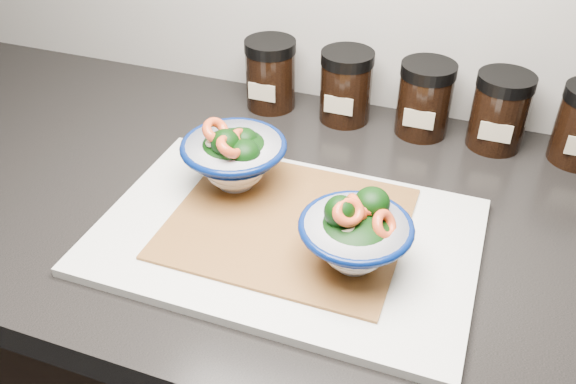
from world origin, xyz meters
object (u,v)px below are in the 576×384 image
(bowl_left, at_px, (234,156))
(spice_jar_d, at_px, (500,111))
(spice_jar_a, at_px, (271,74))
(cutting_board, at_px, (286,236))
(bowl_right, at_px, (356,235))
(spice_jar_c, at_px, (425,99))
(spice_jar_b, at_px, (346,86))

(bowl_left, height_order, spice_jar_d, bowl_left)
(spice_jar_a, distance_m, spice_jar_d, 0.36)
(cutting_board, height_order, bowl_right, bowl_right)
(cutting_board, xyz_separation_m, spice_jar_c, (0.11, 0.31, 0.05))
(bowl_left, xyz_separation_m, bowl_right, (0.19, -0.09, -0.00))
(bowl_right, bearing_deg, spice_jar_c, 87.35)
(cutting_board, distance_m, spice_jar_b, 0.32)
(bowl_right, relative_size, spice_jar_c, 1.11)
(cutting_board, xyz_separation_m, bowl_right, (0.09, -0.03, 0.05))
(cutting_board, distance_m, spice_jar_d, 0.38)
(spice_jar_a, bearing_deg, spice_jar_d, 0.00)
(spice_jar_c, bearing_deg, spice_jar_a, 180.00)
(spice_jar_a, relative_size, spice_jar_d, 1.00)
(bowl_right, bearing_deg, spice_jar_b, 107.48)
(spice_jar_b, bearing_deg, bowl_right, -72.52)
(cutting_board, bearing_deg, spice_jar_d, 55.31)
(bowl_right, xyz_separation_m, spice_jar_c, (0.02, 0.34, 0.00))
(spice_jar_a, bearing_deg, bowl_left, -79.33)
(spice_jar_a, height_order, spice_jar_c, same)
(bowl_left, xyz_separation_m, spice_jar_d, (0.31, 0.24, -0.00))
(spice_jar_d, bearing_deg, spice_jar_b, 180.00)
(spice_jar_c, distance_m, spice_jar_d, 0.11)
(bowl_left, height_order, spice_jar_b, bowl_left)
(spice_jar_a, xyz_separation_m, spice_jar_b, (0.13, 0.00, 0.00))
(bowl_right, relative_size, spice_jar_a, 1.11)
(bowl_left, distance_m, spice_jar_b, 0.26)
(cutting_board, xyz_separation_m, spice_jar_a, (-0.14, 0.31, 0.05))
(spice_jar_d, bearing_deg, spice_jar_a, 180.00)
(bowl_left, distance_m, spice_jar_c, 0.32)
(spice_jar_a, bearing_deg, bowl_right, -55.52)
(bowl_right, bearing_deg, bowl_left, 153.29)
(spice_jar_a, bearing_deg, spice_jar_c, 0.00)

